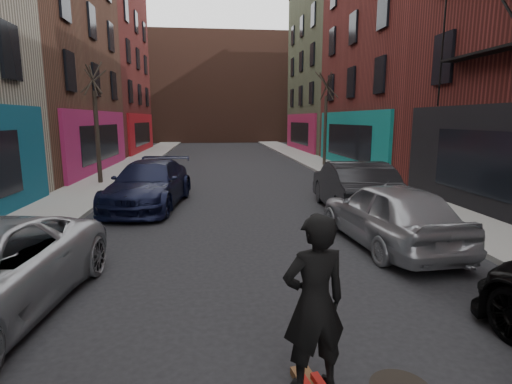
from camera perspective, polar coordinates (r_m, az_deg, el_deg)
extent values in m
cube|color=gray|center=(31.66, -15.84, 4.61)|extent=(2.50, 84.00, 0.13)
cube|color=gray|center=(32.04, 6.86, 4.99)|extent=(2.50, 84.00, 0.13)
cube|color=#47281E|center=(57.22, -5.40, 14.33)|extent=(40.00, 10.00, 14.00)
imported|color=black|center=(14.47, -15.01, 1.10)|extent=(2.89, 5.73, 1.60)
imported|color=#9799A0|center=(10.16, 18.42, -2.93)|extent=(2.28, 4.84, 1.60)
imported|color=black|center=(13.55, 13.66, 0.78)|extent=(2.22, 5.31, 1.71)
imported|color=black|center=(4.50, 8.33, -15.45)|extent=(0.80, 0.59, 2.00)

